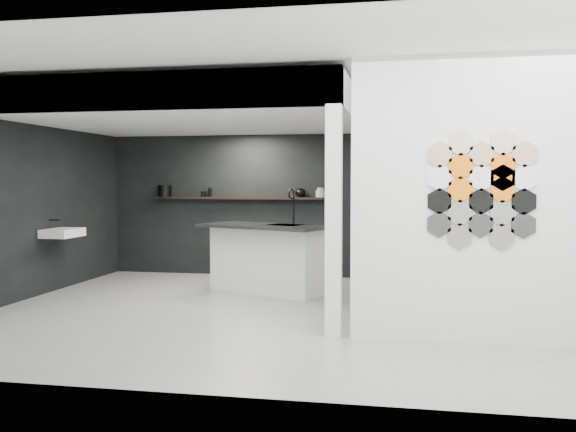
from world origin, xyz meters
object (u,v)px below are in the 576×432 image
Objects in this scene: partition_panel at (477,200)px; utensil_cup at (203,194)px; kitchen_island at (267,258)px; stockpot at (165,191)px; wall_basin at (62,233)px; bottle_dark at (210,192)px; kettle at (300,193)px; glass_bowl at (321,194)px; glass_vase at (321,192)px.

partition_panel is 5.61m from utensil_cup.
stockpot is at bearing 167.01° from kitchen_island.
wall_basin is (-5.46, 1.80, -0.55)m from partition_panel.
utensil_cup is (-0.11, 0.00, -0.03)m from bottle_dark.
kettle is (3.06, 2.07, 0.54)m from wall_basin.
wall_basin is 0.30× the size of kitchen_island.
wall_basin is 2.56× the size of stockpot.
partition_panel reaches higher than utensil_cup.
partition_panel is 31.19× the size of utensil_cup.
utensil_cup is (0.69, 0.00, -0.05)m from stockpot.
bottle_dark is (-1.54, 0.00, 0.00)m from kettle.
stockpot is 2.35m from kettle.
kettle is 1.09× the size of glass_bowl.
bottle_dark reaches higher than glass_bowl.
glass_bowl is at bearing 92.23° from kitchen_island.
stockpot is (-4.75, 3.87, 0.02)m from partition_panel.
kitchen_island reaches higher than glass_bowl.
utensil_cup is at bearing -169.42° from kettle.
kitchen_island is at bearing 11.14° from wall_basin.
glass_vase is 1.99m from utensil_cup.
wall_basin is at bearing -135.39° from kettle.
stockpot is 2.68m from glass_bowl.
partition_panel reaches higher than glass_vase.
kettle is 1.12× the size of glass_vase.
partition_panel is 4.39m from glass_bowl.
kettle reaches higher than utensil_cup.
wall_basin is 4.00m from glass_bowl.
kettle is 1.92× the size of utensil_cup.
stockpot is 1.57× the size of bottle_dark.
wall_basin is 4.02× the size of bottle_dark.
glass_vase is at bearing 31.35° from wall_basin.
glass_bowl is at bearing 0.00° from stockpot.
glass_vase is (0.33, 0.00, 0.00)m from kettle.
stockpot is (-2.13, 1.51, 0.92)m from kitchen_island.
utensil_cup is at bearing 156.01° from kitchen_island.
wall_basin is at bearing -124.14° from utensil_cup.
kettle reaches higher than glass_bowl.
bottle_dark is (-1.33, 1.51, 0.90)m from kitchen_island.
utensil_cup is at bearing 180.00° from glass_vase.
stockpot is (0.71, 2.07, 0.57)m from wall_basin.
partition_panel is 1.40× the size of kitchen_island.
utensil_cup is (-1.99, 0.00, -0.03)m from glass_vase.
wall_basin is 2.92m from kitchen_island.
glass_bowl is 1.88m from bottle_dark.
glass_vase is at bearing 0.00° from utensil_cup.
kitchen_island reaches higher than kettle.
partition_panel reaches higher than bottle_dark.
kitchen_island reaches higher than wall_basin.
stockpot is 1.36× the size of kettle.
wall_basin is at bearing -109.01° from stockpot.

